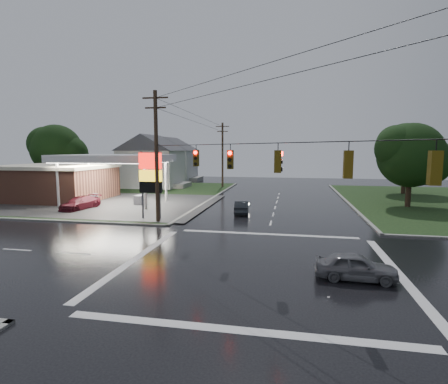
% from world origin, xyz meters
% --- Properties ---
extents(ground, '(120.00, 120.00, 0.00)m').
position_xyz_m(ground, '(0.00, 0.00, 0.00)').
color(ground, black).
rests_on(ground, ground).
extents(grass_nw, '(36.00, 36.00, 0.08)m').
position_xyz_m(grass_nw, '(-26.00, 26.00, 0.04)').
color(grass_nw, black).
rests_on(grass_nw, ground).
extents(gas_station, '(26.20, 18.00, 5.60)m').
position_xyz_m(gas_station, '(-25.68, 19.70, 2.55)').
color(gas_station, '#2D2D2D').
rests_on(gas_station, ground).
extents(pylon_sign, '(2.00, 0.35, 6.00)m').
position_xyz_m(pylon_sign, '(-10.50, 10.50, 4.01)').
color(pylon_sign, '#59595E').
rests_on(pylon_sign, ground).
extents(utility_pole_nw, '(2.20, 0.32, 11.00)m').
position_xyz_m(utility_pole_nw, '(-9.50, 9.50, 5.72)').
color(utility_pole_nw, '#382619').
rests_on(utility_pole_nw, ground).
extents(utility_pole_n, '(2.20, 0.32, 10.50)m').
position_xyz_m(utility_pole_n, '(-9.50, 38.00, 5.47)').
color(utility_pole_n, '#382619').
rests_on(utility_pole_n, ground).
extents(traffic_signals, '(26.87, 26.87, 1.47)m').
position_xyz_m(traffic_signals, '(0.02, -0.02, 6.48)').
color(traffic_signals, black).
rests_on(traffic_signals, ground).
extents(house_near, '(11.05, 8.48, 8.60)m').
position_xyz_m(house_near, '(-20.95, 36.00, 4.41)').
color(house_near, silver).
rests_on(house_near, ground).
extents(house_far, '(11.05, 8.48, 8.60)m').
position_xyz_m(house_far, '(-21.95, 48.00, 4.41)').
color(house_far, silver).
rests_on(house_far, ground).
extents(tree_nw_behind, '(8.93, 7.60, 10.00)m').
position_xyz_m(tree_nw_behind, '(-33.84, 29.99, 6.18)').
color(tree_nw_behind, black).
rests_on(tree_nw_behind, ground).
extents(tree_ne_near, '(7.99, 6.80, 8.98)m').
position_xyz_m(tree_ne_near, '(14.14, 21.99, 5.56)').
color(tree_ne_near, black).
rests_on(tree_ne_near, ground).
extents(tree_ne_far, '(8.46, 7.20, 9.80)m').
position_xyz_m(tree_ne_far, '(17.15, 33.99, 6.18)').
color(tree_ne_far, black).
rests_on(tree_ne_far, ground).
extents(car_north, '(1.68, 3.87, 1.24)m').
position_xyz_m(car_north, '(-3.06, 15.05, 0.62)').
color(car_north, '#22272B').
rests_on(car_north, ground).
extents(car_crossing, '(3.85, 1.70, 1.29)m').
position_xyz_m(car_crossing, '(4.73, -1.26, 0.64)').
color(car_crossing, slate).
rests_on(car_crossing, ground).
extents(car_pump, '(2.74, 5.02, 1.38)m').
position_xyz_m(car_pump, '(-19.80, 14.00, 0.69)').
color(car_pump, '#59141F').
rests_on(car_pump, ground).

